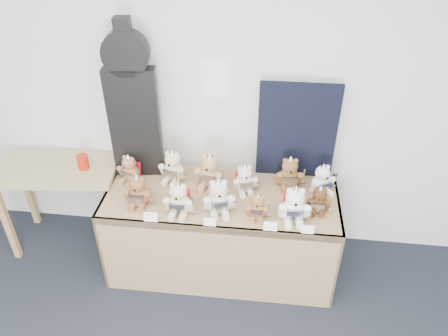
# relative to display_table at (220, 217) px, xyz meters

# --- Properties ---
(room_shell) EXTENTS (6.00, 6.00, 6.00)m
(room_shell) POSITION_rel_display_table_xyz_m (-0.10, 0.51, 0.91)
(room_shell) COLOR white
(room_shell) RESTS_ON floor
(display_table) EXTENTS (1.80, 0.76, 0.75)m
(display_table) POSITION_rel_display_table_xyz_m (0.00, 0.00, 0.00)
(display_table) COLOR #836243
(display_table) RESTS_ON floor
(side_table) EXTENTS (1.01, 0.63, 0.80)m
(side_table) POSITION_rel_display_table_xyz_m (-1.37, 0.21, 0.08)
(side_table) COLOR tan
(side_table) RESTS_ON floor
(guitar_case) EXTENTS (0.39, 0.16, 1.25)m
(guitar_case) POSITION_rel_display_table_xyz_m (-0.70, 0.31, 0.77)
(guitar_case) COLOR black
(guitar_case) RESTS_ON display_table
(navy_board) EXTENTS (0.60, 0.03, 0.80)m
(navy_board) POSITION_rel_display_table_xyz_m (0.54, 0.41, 0.56)
(navy_board) COLOR black
(navy_board) RESTS_ON display_table
(red_cup) EXTENTS (0.09, 0.09, 0.12)m
(red_cup) POSITION_rel_display_table_xyz_m (-1.15, 0.23, 0.27)
(red_cup) COLOR #AC1E0B
(red_cup) RESTS_ON side_table
(teddy_front_far_left) EXTENTS (0.23, 0.18, 0.28)m
(teddy_front_far_left) POSITION_rel_display_table_xyz_m (-0.59, -0.10, 0.27)
(teddy_front_far_left) COLOR brown
(teddy_front_far_left) RESTS_ON display_table
(teddy_front_left) EXTENTS (0.24, 0.20, 0.29)m
(teddy_front_left) POSITION_rel_display_table_xyz_m (-0.27, -0.17, 0.28)
(teddy_front_left) COLOR beige
(teddy_front_left) RESTS_ON display_table
(teddy_front_centre) EXTENTS (0.26, 0.23, 0.31)m
(teddy_front_centre) POSITION_rel_display_table_xyz_m (0.01, -0.12, 0.28)
(teddy_front_centre) COLOR silver
(teddy_front_centre) RESTS_ON display_table
(teddy_front_right) EXTENTS (0.18, 0.15, 0.23)m
(teddy_front_right) POSITION_rel_display_table_xyz_m (0.29, -0.15, 0.25)
(teddy_front_right) COLOR #915D37
(teddy_front_right) RESTS_ON display_table
(teddy_front_far_right) EXTENTS (0.25, 0.21, 0.31)m
(teddy_front_far_right) POSITION_rel_display_table_xyz_m (0.54, -0.14, 0.28)
(teddy_front_far_right) COLOR white
(teddy_front_far_right) RESTS_ON display_table
(teddy_front_end) EXTENTS (0.19, 0.16, 0.23)m
(teddy_front_end) POSITION_rel_display_table_xyz_m (0.72, -0.02, 0.25)
(teddy_front_end) COLOR #4E311B
(teddy_front_end) RESTS_ON display_table
(teddy_back_left) EXTENTS (0.24, 0.22, 0.30)m
(teddy_back_left) POSITION_rel_display_table_xyz_m (-0.40, 0.23, 0.28)
(teddy_back_left) COLOR beige
(teddy_back_left) RESTS_ON display_table
(teddy_back_centre_left) EXTENTS (0.26, 0.23, 0.32)m
(teddy_back_centre_left) POSITION_rel_display_table_xyz_m (-0.10, 0.19, 0.29)
(teddy_back_centre_left) COLOR tan
(teddy_back_centre_left) RESTS_ON display_table
(teddy_back_centre_right) EXTENTS (0.22, 0.20, 0.26)m
(teddy_back_centre_right) POSITION_rel_display_table_xyz_m (0.17, 0.15, 0.26)
(teddy_back_centre_right) COLOR silver
(teddy_back_centre_right) RESTS_ON display_table
(teddy_back_right) EXTENTS (0.24, 0.20, 0.29)m
(teddy_back_right) POSITION_rel_display_table_xyz_m (0.51, 0.25, 0.28)
(teddy_back_right) COLOR brown
(teddy_back_right) RESTS_ON display_table
(teddy_back_end) EXTENTS (0.22, 0.22, 0.27)m
(teddy_back_end) POSITION_rel_display_table_xyz_m (0.76, 0.21, 0.27)
(teddy_back_end) COLOR white
(teddy_back_end) RESTS_ON display_table
(teddy_back_far_left) EXTENTS (0.21, 0.20, 0.26)m
(teddy_back_far_left) POSITION_rel_display_table_xyz_m (-0.74, 0.18, 0.26)
(teddy_back_far_left) COLOR #9D6C49
(teddy_back_far_left) RESTS_ON display_table
(entry_card_a) EXTENTS (0.10, 0.02, 0.07)m
(entry_card_a) POSITION_rel_display_table_xyz_m (-0.46, -0.29, 0.20)
(entry_card_a) COLOR white
(entry_card_a) RESTS_ON display_table
(entry_card_b) EXTENTS (0.09, 0.02, 0.06)m
(entry_card_b) POSITION_rel_display_table_xyz_m (-0.04, -0.28, 0.19)
(entry_card_b) COLOR white
(entry_card_b) RESTS_ON display_table
(entry_card_c) EXTENTS (0.10, 0.02, 0.07)m
(entry_card_c) POSITION_rel_display_table_xyz_m (0.38, -0.28, 0.20)
(entry_card_c) COLOR white
(entry_card_c) RESTS_ON display_table
(entry_card_d) EXTENTS (0.09, 0.02, 0.06)m
(entry_card_d) POSITION_rel_display_table_xyz_m (0.64, -0.28, 0.19)
(entry_card_d) COLOR white
(entry_card_d) RESTS_ON display_table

